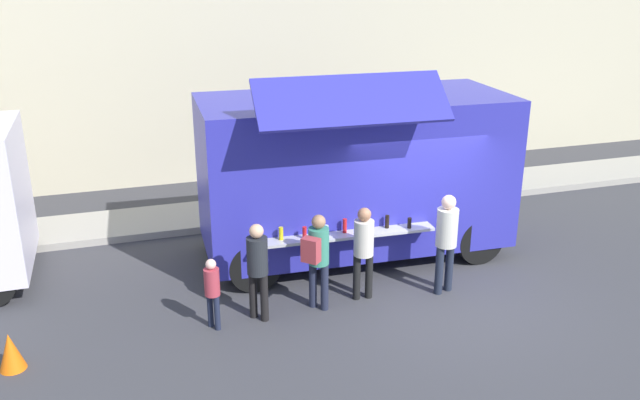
# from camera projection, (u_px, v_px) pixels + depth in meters

# --- Properties ---
(ground_plane) EXTENTS (60.00, 60.00, 0.00)m
(ground_plane) POSITION_uv_depth(u_px,v_px,m) (443.00, 303.00, 11.10)
(ground_plane) COLOR #38383D
(curb_strip) EXTENTS (28.00, 1.60, 0.15)m
(curb_strip) POSITION_uv_depth(u_px,v_px,m) (134.00, 224.00, 14.18)
(curb_strip) COLOR #9E998E
(curb_strip) RESTS_ON ground
(building_behind) EXTENTS (32.00, 2.40, 7.58)m
(building_behind) POSITION_uv_depth(u_px,v_px,m) (153.00, 26.00, 16.69)
(building_behind) COLOR beige
(building_behind) RESTS_ON ground
(food_truck_main) EXTENTS (5.72, 3.31, 3.66)m
(food_truck_main) POSITION_uv_depth(u_px,v_px,m) (355.00, 171.00, 12.43)
(food_truck_main) COLOR #2D2EA5
(food_truck_main) RESTS_ON ground
(traffic_cone_orange) EXTENTS (0.36, 0.36, 0.55)m
(traffic_cone_orange) POSITION_uv_depth(u_px,v_px,m) (11.00, 352.00, 9.22)
(traffic_cone_orange) COLOR orange
(traffic_cone_orange) RESTS_ON ground
(trash_bin) EXTENTS (0.60, 0.60, 1.05)m
(trash_bin) POSITION_uv_depth(u_px,v_px,m) (487.00, 172.00, 16.11)
(trash_bin) COLOR #2C6435
(trash_bin) RESTS_ON ground
(customer_front_ordering) EXTENTS (0.34, 0.33, 1.62)m
(customer_front_ordering) POSITION_uv_depth(u_px,v_px,m) (364.00, 245.00, 10.92)
(customer_front_ordering) COLOR black
(customer_front_ordering) RESTS_ON ground
(customer_mid_with_backpack) EXTENTS (0.51, 0.50, 1.63)m
(customer_mid_with_backpack) POSITION_uv_depth(u_px,v_px,m) (317.00, 253.00, 10.57)
(customer_mid_with_backpack) COLOR #1F2337
(customer_mid_with_backpack) RESTS_ON ground
(customer_rear_waiting) EXTENTS (0.33, 0.33, 1.61)m
(customer_rear_waiting) POSITION_uv_depth(u_px,v_px,m) (258.00, 263.00, 10.29)
(customer_rear_waiting) COLOR black
(customer_rear_waiting) RESTS_ON ground
(customer_extra_browsing) EXTENTS (0.36, 0.36, 1.75)m
(customer_extra_browsing) POSITION_uv_depth(u_px,v_px,m) (447.00, 235.00, 11.11)
(customer_extra_browsing) COLOR #1D2435
(customer_extra_browsing) RESTS_ON ground
(child_near_queue) EXTENTS (0.24, 0.24, 1.16)m
(child_near_queue) POSITION_uv_depth(u_px,v_px,m) (212.00, 287.00, 10.11)
(child_near_queue) COLOR #1C2239
(child_near_queue) RESTS_ON ground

